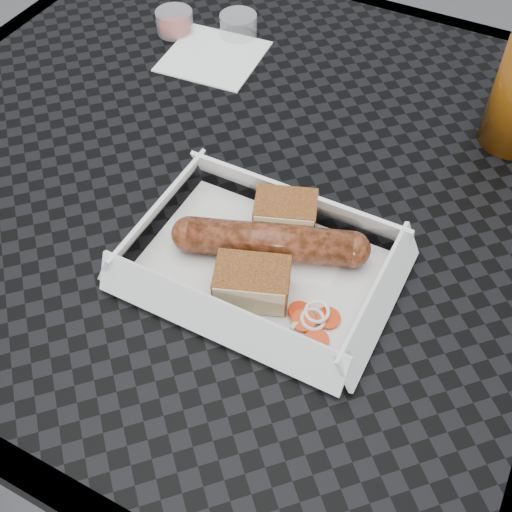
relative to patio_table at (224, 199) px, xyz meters
The scene contains 10 objects.
ground 0.67m from the patio_table, ahead, with size 60.00×60.00×0.00m, color #4E4E50.
patio_table is the anchor object (origin of this frame).
food_tray 0.19m from the patio_table, 48.06° to the right, with size 0.22×0.15×0.00m, color white.
bratwurst 0.19m from the patio_table, 43.67° to the right, with size 0.18×0.09×0.04m.
bread_near 0.17m from the patio_table, 32.89° to the right, with size 0.06×0.04×0.04m, color brown.
bread_far 0.23m from the patio_table, 52.57° to the right, with size 0.07×0.04×0.03m, color brown.
veg_garnish 0.26m from the patio_table, 41.60° to the right, with size 0.03×0.03×0.00m.
napkin 0.20m from the patio_table, 122.78° to the left, with size 0.12×0.12×0.00m, color white.
condiment_cup_sauce 0.27m from the patio_table, 133.67° to the left, with size 0.05×0.05×0.03m, color #99190B.
condiment_cup_empty 0.26m from the patio_table, 113.95° to the left, with size 0.05×0.05×0.03m, color silver.
Camera 1 is at (0.29, -0.47, 1.23)m, focal length 45.00 mm.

